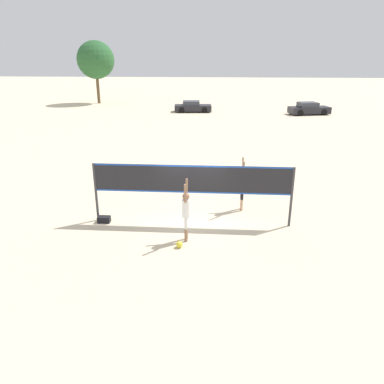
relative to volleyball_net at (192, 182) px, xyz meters
name	(u,v)px	position (x,y,z in m)	size (l,w,h in m)	color
ground_plane	(192,223)	(0.00, 0.00, -1.70)	(200.00, 200.00, 0.00)	beige
volleyball_net	(192,182)	(0.00, 0.00, 0.00)	(7.66, 0.10, 2.37)	#38383D
player_spiker	(186,210)	(-0.10, -1.47, -0.52)	(0.28, 0.72, 2.24)	#8C664C
player_blocker	(242,183)	(2.01, 1.49, -0.51)	(0.28, 0.72, 2.25)	tan
volleyball	(179,244)	(-0.29, -2.04, -1.58)	(0.23, 0.23, 0.23)	yellow
gear_bag	(104,219)	(-3.49, -0.19, -1.57)	(0.49, 0.29, 0.25)	black
parked_car_near	(193,107)	(-2.11, 30.42, -1.13)	(4.31, 2.20, 1.24)	#232328
parked_car_mid	(309,109)	(10.85, 29.32, -1.10)	(4.65, 2.68, 1.33)	#232328
tree_left_cluster	(96,60)	(-15.41, 37.60, 3.88)	(4.86, 4.86, 8.03)	brown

